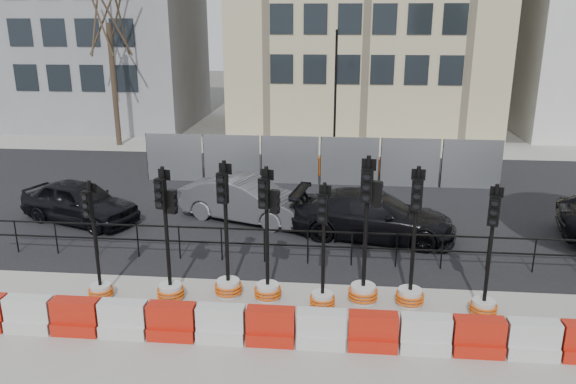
# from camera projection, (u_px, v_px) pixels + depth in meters

# --- Properties ---
(ground) EXTENTS (120.00, 120.00, 0.00)m
(ground) POSITION_uv_depth(u_px,v_px,m) (305.00, 284.00, 14.37)
(ground) COLOR #51514C
(ground) RESTS_ON ground
(sidewalk_near) EXTENTS (40.00, 6.00, 0.02)m
(sidewalk_near) POSITION_uv_depth(u_px,v_px,m) (295.00, 349.00, 11.51)
(sidewalk_near) COLOR gray
(sidewalk_near) RESTS_ON ground
(road) EXTENTS (40.00, 14.00, 0.03)m
(road) POSITION_uv_depth(u_px,v_px,m) (317.00, 199.00, 21.02)
(road) COLOR black
(road) RESTS_ON ground
(sidewalk_far) EXTENTS (40.00, 4.00, 0.02)m
(sidewalk_far) POSITION_uv_depth(u_px,v_px,m) (325.00, 147.00, 29.58)
(sidewalk_far) COLOR gray
(sidewalk_far) RESTS_ON ground
(building_grey) EXTENTS (11.00, 9.06, 14.00)m
(building_grey) POSITION_uv_depth(u_px,v_px,m) (102.00, 10.00, 34.47)
(building_grey) COLOR gray
(building_grey) RESTS_ON ground
(kerb_railing) EXTENTS (18.00, 0.04, 1.00)m
(kerb_railing) POSITION_uv_depth(u_px,v_px,m) (308.00, 241.00, 15.31)
(kerb_railing) COLOR black
(kerb_railing) RESTS_ON ground
(heras_fencing) EXTENTS (14.33, 1.72, 2.00)m
(heras_fencing) POSITION_uv_depth(u_px,v_px,m) (334.00, 164.00, 23.51)
(heras_fencing) COLOR #93969B
(heras_fencing) RESTS_ON ground
(lamp_post_far) EXTENTS (0.12, 0.56, 6.00)m
(lamp_post_far) POSITION_uv_depth(u_px,v_px,m) (335.00, 88.00, 27.62)
(lamp_post_far) COLOR black
(lamp_post_far) RESTS_ON ground
(tree_bare_far) EXTENTS (2.00, 2.00, 9.00)m
(tree_bare_far) POSITION_uv_depth(u_px,v_px,m) (108.00, 15.00, 28.13)
(tree_bare_far) COLOR #473828
(tree_bare_far) RESTS_ON ground
(barrier_row) EXTENTS (14.65, 0.50, 0.80)m
(barrier_row) POSITION_uv_depth(u_px,v_px,m) (296.00, 329.00, 11.60)
(barrier_row) COLOR red
(barrier_row) RESTS_ON ground
(traffic_signal_a) EXTENTS (0.59, 0.59, 2.98)m
(traffic_signal_a) POSITION_uv_depth(u_px,v_px,m) (99.00, 275.00, 13.44)
(traffic_signal_a) COLOR silver
(traffic_signal_a) RESTS_ON ground
(traffic_signal_b) EXTENTS (0.66, 0.66, 3.33)m
(traffic_signal_b) POSITION_uv_depth(u_px,v_px,m) (169.00, 270.00, 13.31)
(traffic_signal_b) COLOR silver
(traffic_signal_b) RESTS_ON ground
(traffic_signal_c) EXTENTS (0.67, 0.67, 3.41)m
(traffic_signal_c) POSITION_uv_depth(u_px,v_px,m) (227.00, 269.00, 13.55)
(traffic_signal_c) COLOR silver
(traffic_signal_c) RESTS_ON ground
(traffic_signal_d) EXTENTS (0.65, 0.65, 3.32)m
(traffic_signal_d) POSITION_uv_depth(u_px,v_px,m) (268.00, 270.00, 13.34)
(traffic_signal_d) COLOR silver
(traffic_signal_d) RESTS_ON ground
(traffic_signal_e) EXTENTS (0.60, 0.60, 3.06)m
(traffic_signal_e) POSITION_uv_depth(u_px,v_px,m) (323.00, 283.00, 13.01)
(traffic_signal_e) COLOR silver
(traffic_signal_e) RESTS_ON ground
(traffic_signal_f) EXTENTS (0.71, 0.71, 3.60)m
(traffic_signal_f) POSITION_uv_depth(u_px,v_px,m) (364.00, 269.00, 13.19)
(traffic_signal_f) COLOR silver
(traffic_signal_f) RESTS_ON ground
(traffic_signal_g) EXTENTS (0.67, 0.67, 3.40)m
(traffic_signal_g) POSITION_uv_depth(u_px,v_px,m) (411.00, 278.00, 13.09)
(traffic_signal_g) COLOR silver
(traffic_signal_g) RESTS_ON ground
(traffic_signal_h) EXTENTS (0.62, 0.62, 3.14)m
(traffic_signal_h) POSITION_uv_depth(u_px,v_px,m) (485.00, 290.00, 12.64)
(traffic_signal_h) COLOR silver
(traffic_signal_h) RESTS_ON ground
(car_a) EXTENTS (4.41, 5.25, 1.41)m
(car_a) POSITION_uv_depth(u_px,v_px,m) (79.00, 202.00, 18.55)
(car_a) COLOR black
(car_a) RESTS_ON ground
(car_b) EXTENTS (4.30, 5.38, 1.46)m
(car_b) POSITION_uv_depth(u_px,v_px,m) (246.00, 199.00, 18.72)
(car_b) COLOR #4F4F54
(car_b) RESTS_ON ground
(car_c) EXTENTS (3.70, 5.66, 1.45)m
(car_c) POSITION_uv_depth(u_px,v_px,m) (373.00, 215.00, 17.22)
(car_c) COLOR black
(car_c) RESTS_ON ground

